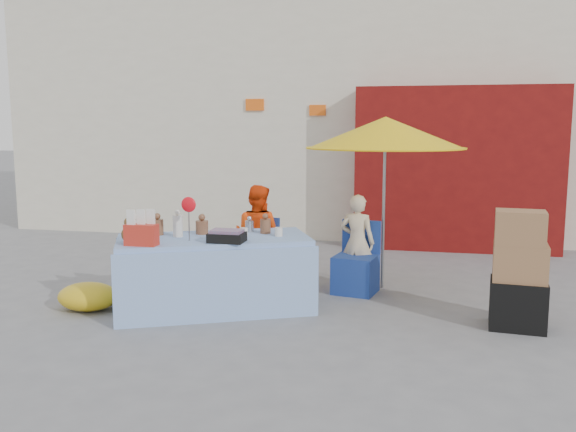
% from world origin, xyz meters
% --- Properties ---
extents(ground, '(80.00, 80.00, 0.00)m').
position_xyz_m(ground, '(0.00, 0.00, 0.00)').
color(ground, slate).
rests_on(ground, ground).
extents(backdrop, '(14.00, 8.00, 7.80)m').
position_xyz_m(backdrop, '(0.52, 7.52, 3.10)').
color(backdrop, silver).
rests_on(backdrop, ground).
extents(market_table, '(2.29, 1.74, 1.26)m').
position_xyz_m(market_table, '(-0.54, 0.26, 0.41)').
color(market_table, '#87A9D9').
rests_on(market_table, ground).
extents(chair_left, '(0.57, 0.56, 0.85)m').
position_xyz_m(chair_left, '(-0.35, 1.26, 0.26)').
color(chair_left, navy).
rests_on(chair_left, ground).
extents(chair_right, '(0.57, 0.56, 0.85)m').
position_xyz_m(chair_right, '(0.90, 1.26, 0.26)').
color(chair_right, navy).
rests_on(chair_right, ground).
extents(vendor_orange, '(0.70, 0.59, 1.26)m').
position_xyz_m(vendor_orange, '(-0.35, 1.39, 0.63)').
color(vendor_orange, '#FF440D').
rests_on(vendor_orange, ground).
extents(vendor_beige, '(0.47, 0.36, 1.17)m').
position_xyz_m(vendor_beige, '(0.90, 1.39, 0.59)').
color(vendor_beige, beige).
rests_on(vendor_beige, ground).
extents(umbrella, '(1.90, 1.90, 2.09)m').
position_xyz_m(umbrella, '(1.20, 1.54, 1.89)').
color(umbrella, gray).
rests_on(umbrella, ground).
extents(box_stack, '(0.57, 0.48, 1.17)m').
position_xyz_m(box_stack, '(2.59, 0.28, 0.54)').
color(box_stack, black).
rests_on(box_stack, ground).
extents(tarp_bundle, '(0.68, 0.55, 0.30)m').
position_xyz_m(tarp_bundle, '(-1.86, -0.06, 0.15)').
color(tarp_bundle, gold).
rests_on(tarp_bundle, ground).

